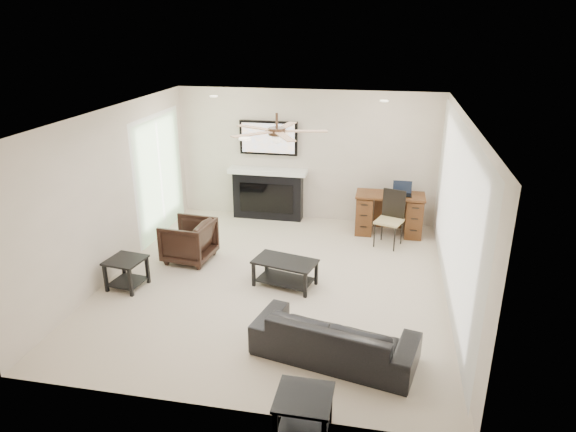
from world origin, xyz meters
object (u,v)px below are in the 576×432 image
at_px(coffee_table, 285,273).
at_px(desk, 389,214).
at_px(sofa, 334,337).
at_px(fireplace_unit, 268,171).
at_px(armchair, 189,241).

bearing_deg(coffee_table, desk, 70.72).
distance_m(sofa, fireplace_unit, 4.68).
xyz_separation_m(fireplace_unit, desk, (2.35, -0.37, -0.57)).
xyz_separation_m(sofa, fireplace_unit, (-1.78, 4.27, 0.68)).
xyz_separation_m(sofa, coffee_table, (-0.90, 1.60, -0.07)).
bearing_deg(sofa, desk, -85.65).
xyz_separation_m(armchair, desk, (3.17, 1.75, 0.04)).
bearing_deg(desk, armchair, -151.05).
bearing_deg(armchair, fireplace_unit, 164.56).
bearing_deg(fireplace_unit, coffee_table, -71.76).
relative_size(coffee_table, fireplace_unit, 0.47).
xyz_separation_m(coffee_table, desk, (1.47, 2.30, 0.18)).
distance_m(armchair, coffee_table, 1.79).
height_order(coffee_table, desk, desk).
height_order(armchair, fireplace_unit, fireplace_unit).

